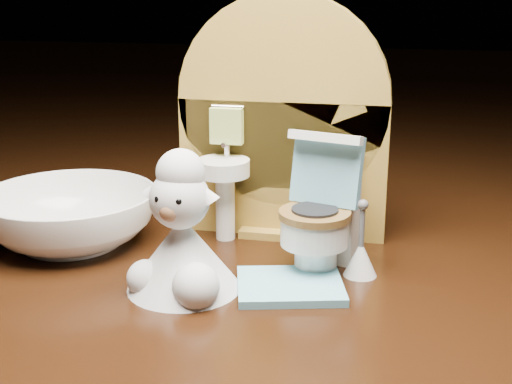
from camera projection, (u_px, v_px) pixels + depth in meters
backdrop_panel at (282, 132)px, 0.44m from camera, size 0.13×0.05×0.15m
toy_toilet at (322, 220)px, 0.40m from camera, size 0.04×0.05×0.08m
bath_mat at (290, 286)px, 0.38m from camera, size 0.06×0.06×0.00m
toilet_brush at (361, 256)px, 0.39m from camera, size 0.02×0.02×0.04m
plush_lamb at (182, 242)px, 0.37m from camera, size 0.06×0.06×0.08m
ceramic_bowl at (70, 218)px, 0.44m from camera, size 0.12×0.12×0.03m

